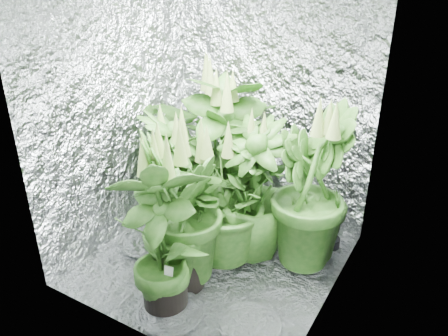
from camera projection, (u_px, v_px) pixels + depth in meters
ground at (216, 258)px, 3.08m from camera, size 1.60×1.60×0.00m
walls at (215, 124)px, 2.65m from camera, size 1.62×1.62×2.00m
plant_a at (214, 139)px, 3.51m from camera, size 1.32×1.32×1.26m
plant_b at (225, 160)px, 3.19m from camera, size 0.85×0.85×1.25m
plant_c at (311, 189)px, 2.84m from camera, size 0.68×0.68×1.19m
plant_d at (173, 184)px, 3.04m from camera, size 0.75×0.75×1.06m
plant_e at (218, 198)px, 2.90m from camera, size 0.96×0.96×1.01m
plant_f at (161, 237)px, 2.42m from camera, size 0.74×0.74×1.10m
plant_g at (181, 213)px, 2.61m from camera, size 0.66×0.66×1.13m
plant_h at (253, 191)px, 2.95m from camera, size 0.61×0.61×1.05m
circulation_fan at (329, 230)px, 3.16m from camera, size 0.14×0.28×0.32m
plant_label at (169, 273)px, 2.46m from camera, size 0.06×0.03×0.09m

